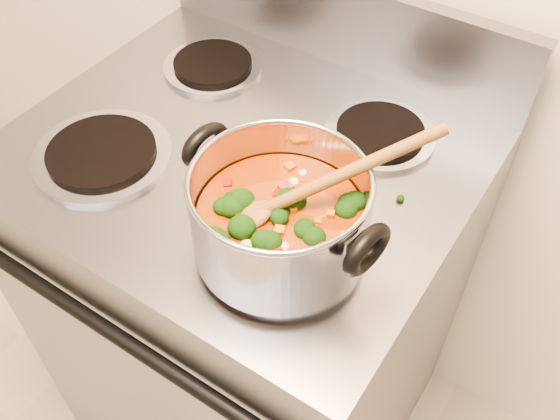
{
  "coord_description": "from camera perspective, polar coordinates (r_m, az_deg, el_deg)",
  "views": [
    {
      "loc": [
        0.41,
        0.56,
        1.6
      ],
      "look_at": [
        0.11,
        1.01,
        1.01
      ],
      "focal_mm": 40.0,
      "sensor_mm": 36.0,
      "label": 1
    }
  ],
  "objects": [
    {
      "name": "wooden_spoon",
      "position": [
        0.78,
        1.44,
        1.32
      ],
      "size": [
        0.23,
        0.24,
        0.13
      ],
      "rotation": [
        0.0,
        0.0,
        0.81
      ],
      "color": "brown",
      "rests_on": "stockpot"
    },
    {
      "name": "electric_range",
      "position": [
        1.36,
        -2.47,
        -8.44
      ],
      "size": [
        0.73,
        0.66,
        1.08
      ],
      "color": "gray",
      "rests_on": "ground"
    },
    {
      "name": "cooktop_crumbs",
      "position": [
        0.86,
        1.03,
        -3.91
      ],
      "size": [
        0.14,
        0.31,
        0.01
      ],
      "color": "black",
      "rests_on": "electric_range"
    },
    {
      "name": "stockpot",
      "position": [
        0.8,
        0.06,
        -0.69
      ],
      "size": [
        0.3,
        0.23,
        0.14
      ],
      "rotation": [
        0.0,
        0.0,
        -0.15
      ],
      "color": "#A9AAB2",
      "rests_on": "electric_range"
    }
  ]
}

